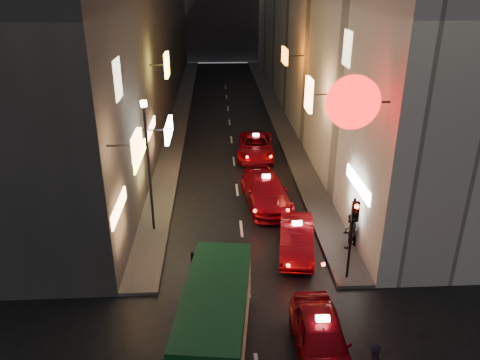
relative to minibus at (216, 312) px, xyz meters
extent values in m
cube|color=#393634|center=(-6.74, 28.93, 7.49)|extent=(6.00, 52.00, 18.00)
cube|color=#FFA359|center=(-2.67, 3.93, 4.25)|extent=(0.18, 1.44, 0.88)
cube|color=white|center=(-2.15, 9.93, 2.93)|extent=(0.18, 2.48, 0.80)
cube|color=yellow|center=(-2.70, 16.33, 4.92)|extent=(0.18, 1.38, 1.40)
cube|color=#FFA359|center=(-3.72, 4.58, 1.49)|extent=(0.10, 2.80, 0.55)
cube|color=yellow|center=(-3.72, 10.31, 1.49)|extent=(0.10, 3.74, 0.55)
cube|color=#FFA359|center=(-3.72, 14.96, 1.49)|extent=(0.10, 3.45, 0.55)
cube|color=#FFE5B2|center=(-3.73, 6.93, 5.99)|extent=(0.06, 1.30, 1.60)
cube|color=beige|center=(9.26, 28.93, 7.49)|extent=(6.00, 52.00, 18.00)
cylinder|color=#F20A0A|center=(4.95, 3.93, 5.69)|extent=(1.92, 0.18, 1.92)
cube|color=#FFA359|center=(5.20, 12.92, 3.86)|extent=(0.18, 1.42, 1.79)
cube|color=#F45B0C|center=(4.93, 20.61, 4.74)|extent=(0.18, 1.96, 1.03)
cube|color=white|center=(6.24, 6.31, 1.49)|extent=(0.10, 3.37, 0.55)
cube|color=#FFE5B2|center=(6.25, 9.93, 6.69)|extent=(0.06, 1.30, 1.60)
cube|color=#4C4A47|center=(-2.99, 28.93, -1.44)|extent=(1.50, 52.00, 0.15)
cube|color=#4C4A47|center=(5.51, 28.93, -1.44)|extent=(1.50, 52.00, 0.15)
cube|color=#D4CB84|center=(0.00, -0.02, -0.15)|extent=(2.61, 5.72, 2.02)
cube|color=#0B3918|center=(0.00, -0.02, 0.63)|extent=(2.63, 5.74, 0.51)
cube|color=black|center=(0.00, 0.26, 0.05)|extent=(2.36, 3.53, 0.46)
cylinder|color=black|center=(-0.85, 1.75, -1.16)|extent=(0.20, 0.70, 0.70)
imported|color=maroon|center=(3.32, -0.49, -0.68)|extent=(2.25, 5.29, 1.67)
cube|color=white|center=(3.32, -0.49, 0.25)|extent=(0.42, 0.19, 0.16)
imported|color=maroon|center=(3.56, 5.75, -0.72)|extent=(2.72, 5.21, 1.58)
cube|color=white|center=(3.56, 5.75, 0.16)|extent=(0.44, 0.24, 0.16)
sphere|color=#FF0A05|center=(2.86, 3.49, -0.70)|extent=(0.16, 0.16, 0.16)
sphere|color=#FF0A05|center=(4.26, 3.49, -0.70)|extent=(0.16, 0.16, 0.16)
imported|color=maroon|center=(2.71, 10.55, -0.61)|extent=(2.85, 5.84, 1.80)
cube|color=white|center=(2.71, 10.55, 0.37)|extent=(0.44, 0.22, 0.16)
sphere|color=#FF0A05|center=(1.91, 7.98, -0.59)|extent=(0.16, 0.16, 0.16)
sphere|color=#FF0A05|center=(3.50, 7.98, -0.59)|extent=(0.16, 0.16, 0.16)
imported|color=maroon|center=(2.78, 17.81, -0.67)|extent=(2.60, 5.44, 1.68)
cube|color=white|center=(2.78, 17.81, 0.26)|extent=(0.43, 0.22, 0.16)
sphere|color=#FF0A05|center=(2.04, 15.41, -0.65)|extent=(0.16, 0.16, 0.16)
sphere|color=#FF0A05|center=(3.52, 15.41, -0.65)|extent=(0.16, 0.16, 0.16)
imported|color=black|center=(5.91, 5.76, -0.44)|extent=(0.82, 0.77, 1.85)
cylinder|color=black|center=(5.26, 3.53, 0.39)|extent=(0.10, 0.10, 3.50)
cube|color=black|center=(5.26, 3.35, 1.69)|extent=(0.26, 0.18, 0.80)
sphere|color=#FF0A05|center=(5.26, 3.24, 1.96)|extent=(0.18, 0.18, 0.18)
sphere|color=black|center=(5.26, 3.24, 1.69)|extent=(0.17, 0.17, 0.17)
sphere|color=black|center=(5.26, 3.24, 1.42)|extent=(0.17, 0.17, 0.17)
cylinder|color=black|center=(-2.94, 7.93, 1.64)|extent=(0.12, 0.12, 6.00)
cylinder|color=#FFE5BF|center=(-2.94, 7.93, 4.74)|extent=(0.28, 0.28, 0.25)
camera|label=1|loc=(0.15, -11.88, 9.74)|focal=35.00mm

